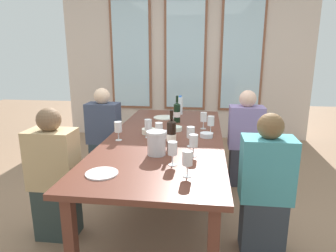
{
  "coord_description": "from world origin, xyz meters",
  "views": [
    {
      "loc": [
        0.37,
        -2.72,
        1.54
      ],
      "look_at": [
        0.0,
        0.21,
        0.79
      ],
      "focal_mm": 32.05,
      "sensor_mm": 36.0,
      "label": 1
    }
  ],
  "objects_px": {
    "wine_bottle_1": "(177,112)",
    "wine_glass_1": "(194,142)",
    "tasting_bowl_2": "(168,134)",
    "wine_glass_2": "(148,125)",
    "metal_pitcher": "(157,143)",
    "wine_bottle_0": "(171,135)",
    "white_plate_1": "(102,173)",
    "tasting_bowl_0": "(149,131)",
    "wine_glass_5": "(159,128)",
    "wine_glass_6": "(173,149)",
    "wine_glass_8": "(187,159)",
    "dining_table": "(165,143)",
    "white_plate_0": "(164,117)",
    "tasting_bowl_3": "(206,135)",
    "tasting_bowl_1": "(176,129)",
    "wine_glass_4": "(191,133)",
    "seated_person_3": "(265,189)",
    "wine_glass_7": "(118,127)",
    "wine_glass_3": "(211,121)",
    "water_bottle": "(180,105)",
    "seated_person_1": "(245,141)",
    "seated_person_2": "(55,178)",
    "seated_person_0": "(104,136)",
    "wine_glass_0": "(204,117)"
  },
  "relations": [
    {
      "from": "wine_glass_3",
      "to": "wine_glass_5",
      "type": "height_order",
      "value": "same"
    },
    {
      "from": "tasting_bowl_0",
      "to": "wine_glass_3",
      "type": "bearing_deg",
      "value": 9.04
    },
    {
      "from": "water_bottle",
      "to": "seated_person_3",
      "type": "bearing_deg",
      "value": -64.13
    },
    {
      "from": "metal_pitcher",
      "to": "tasting_bowl_3",
      "type": "height_order",
      "value": "metal_pitcher"
    },
    {
      "from": "wine_glass_8",
      "to": "wine_bottle_1",
      "type": "bearing_deg",
      "value": 98.12
    },
    {
      "from": "white_plate_0",
      "to": "tasting_bowl_2",
      "type": "relative_size",
      "value": 1.78
    },
    {
      "from": "tasting_bowl_3",
      "to": "white_plate_0",
      "type": "bearing_deg",
      "value": 123.53
    },
    {
      "from": "wine_glass_5",
      "to": "seated_person_0",
      "type": "distance_m",
      "value": 1.19
    },
    {
      "from": "white_plate_0",
      "to": "tasting_bowl_3",
      "type": "relative_size",
      "value": 2.15
    },
    {
      "from": "white_plate_0",
      "to": "wine_glass_4",
      "type": "bearing_deg",
      "value": -70.7
    },
    {
      "from": "wine_glass_1",
      "to": "wine_glass_7",
      "type": "relative_size",
      "value": 1.0
    },
    {
      "from": "tasting_bowl_0",
      "to": "wine_glass_4",
      "type": "distance_m",
      "value": 0.56
    },
    {
      "from": "tasting_bowl_0",
      "to": "seated_person_3",
      "type": "relative_size",
      "value": 0.12
    },
    {
      "from": "wine_glass_3",
      "to": "seated_person_3",
      "type": "height_order",
      "value": "seated_person_3"
    },
    {
      "from": "wine_bottle_0",
      "to": "tasting_bowl_0",
      "type": "xyz_separation_m",
      "value": [
        -0.28,
        0.45,
        -0.1
      ]
    },
    {
      "from": "metal_pitcher",
      "to": "wine_glass_3",
      "type": "xyz_separation_m",
      "value": [
        0.43,
        0.68,
        0.03
      ]
    },
    {
      "from": "wine_glass_5",
      "to": "wine_glass_6",
      "type": "distance_m",
      "value": 0.58
    },
    {
      "from": "wine_glass_5",
      "to": "wine_glass_8",
      "type": "relative_size",
      "value": 1.0
    },
    {
      "from": "tasting_bowl_3",
      "to": "seated_person_3",
      "type": "height_order",
      "value": "seated_person_3"
    },
    {
      "from": "dining_table",
      "to": "white_plate_1",
      "type": "bearing_deg",
      "value": -107.71
    },
    {
      "from": "dining_table",
      "to": "wine_glass_4",
      "type": "bearing_deg",
      "value": -47.39
    },
    {
      "from": "tasting_bowl_2",
      "to": "wine_glass_2",
      "type": "height_order",
      "value": "wine_glass_2"
    },
    {
      "from": "water_bottle",
      "to": "seated_person_1",
      "type": "height_order",
      "value": "seated_person_1"
    },
    {
      "from": "wine_glass_0",
      "to": "metal_pitcher",
      "type": "bearing_deg",
      "value": -112.73
    },
    {
      "from": "water_bottle",
      "to": "wine_glass_1",
      "type": "bearing_deg",
      "value": -81.28
    },
    {
      "from": "wine_glass_0",
      "to": "wine_glass_5",
      "type": "bearing_deg",
      "value": -127.98
    },
    {
      "from": "dining_table",
      "to": "white_plate_0",
      "type": "height_order",
      "value": "white_plate_0"
    },
    {
      "from": "wine_bottle_1",
      "to": "wine_glass_1",
      "type": "xyz_separation_m",
      "value": [
        0.24,
        -1.11,
        0.0
      ]
    },
    {
      "from": "white_plate_1",
      "to": "tasting_bowl_0",
      "type": "xyz_separation_m",
      "value": [
        0.12,
        1.01,
        0.02
      ]
    },
    {
      "from": "white_plate_1",
      "to": "tasting_bowl_2",
      "type": "distance_m",
      "value": 0.99
    },
    {
      "from": "white_plate_1",
      "to": "seated_person_0",
      "type": "xyz_separation_m",
      "value": [
        -0.54,
        1.58,
        -0.22
      ]
    },
    {
      "from": "tasting_bowl_1",
      "to": "wine_glass_8",
      "type": "height_order",
      "value": "wine_glass_8"
    },
    {
      "from": "wine_bottle_1",
      "to": "wine_glass_4",
      "type": "xyz_separation_m",
      "value": [
        0.2,
        -0.87,
        0.0
      ]
    },
    {
      "from": "tasting_bowl_3",
      "to": "seated_person_3",
      "type": "bearing_deg",
      "value": -53.65
    },
    {
      "from": "metal_pitcher",
      "to": "wine_bottle_0",
      "type": "height_order",
      "value": "wine_bottle_0"
    },
    {
      "from": "tasting_bowl_1",
      "to": "wine_glass_0",
      "type": "relative_size",
      "value": 0.77
    },
    {
      "from": "tasting_bowl_3",
      "to": "tasting_bowl_1",
      "type": "bearing_deg",
      "value": 147.79
    },
    {
      "from": "wine_glass_5",
      "to": "wine_glass_7",
      "type": "distance_m",
      "value": 0.37
    },
    {
      "from": "wine_glass_1",
      "to": "wine_glass_4",
      "type": "height_order",
      "value": "same"
    },
    {
      "from": "wine_glass_5",
      "to": "wine_glass_8",
      "type": "bearing_deg",
      "value": -67.67
    },
    {
      "from": "tasting_bowl_1",
      "to": "wine_glass_6",
      "type": "distance_m",
      "value": 0.95
    },
    {
      "from": "wine_glass_3",
      "to": "wine_glass_7",
      "type": "bearing_deg",
      "value": -157.52
    },
    {
      "from": "wine_bottle_0",
      "to": "seated_person_3",
      "type": "relative_size",
      "value": 0.3
    },
    {
      "from": "seated_person_3",
      "to": "wine_glass_6",
      "type": "bearing_deg",
      "value": -168.91
    },
    {
      "from": "wine_bottle_0",
      "to": "wine_glass_0",
      "type": "bearing_deg",
      "value": 70.29
    },
    {
      "from": "tasting_bowl_2",
      "to": "seated_person_2",
      "type": "bearing_deg",
      "value": -146.31
    },
    {
      "from": "wine_bottle_1",
      "to": "seated_person_3",
      "type": "distance_m",
      "value": 1.45
    },
    {
      "from": "tasting_bowl_2",
      "to": "tasting_bowl_3",
      "type": "relative_size",
      "value": 1.21
    },
    {
      "from": "wine_glass_0",
      "to": "wine_bottle_0",
      "type": "bearing_deg",
      "value": -109.71
    },
    {
      "from": "tasting_bowl_3",
      "to": "wine_glass_7",
      "type": "bearing_deg",
      "value": -165.89
    }
  ]
}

